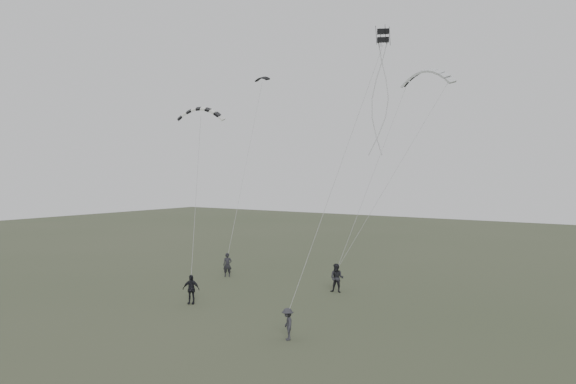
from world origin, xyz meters
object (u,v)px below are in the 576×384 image
Objects in this scene: flyer_right at (337,278)px; kite_striped at (201,109)px; kite_pale_large at (427,71)px; flyer_far at (288,324)px; flyer_left at (227,265)px; flyer_center at (191,289)px; kite_box at (383,36)px; kite_dark_small at (262,78)px.

flyer_right is 0.59× the size of kite_striped.
flyer_right is 0.46× the size of kite_pale_large.
flyer_right is 1.26× the size of flyer_far.
flyer_far is (13.04, -10.91, -0.14)m from flyer_left.
flyer_right is at bearing 26.67° from flyer_center.
flyer_right is 9.74m from flyer_center.
flyer_far is at bearing -44.02° from flyer_center.
kite_striped is 14.59m from kite_box.
flyer_center is 12.59m from kite_striped.
flyer_right is (9.78, -0.27, 0.05)m from flyer_left.
flyer_right is at bearing -21.79° from kite_dark_small.
flyer_left is at bearing 89.38° from flyer_center.
flyer_center is (-5.80, -7.83, -0.07)m from flyer_right.
kite_pale_large reaches higher than kite_striped.
flyer_center is 0.43× the size of kite_pale_large.
flyer_left is 1.26× the size of kite_dark_small.
flyer_left reaches higher than flyer_center.
flyer_center is 1.23× the size of kite_dark_small.
flyer_far is 0.47× the size of kite_striped.
kite_striped is at bearing -131.40° from kite_pale_large.
kite_box is at bearing -54.03° from flyer_right.
flyer_right is 11.12m from flyer_far.
kite_pale_large is 5.90× the size of kite_box.
kite_box is at bearing -39.58° from kite_striped.
flyer_center is at bearing -149.60° from flyer_far.
flyer_far is 26.80m from kite_dark_small.
kite_dark_small is (-1.06, 5.90, 15.25)m from flyer_left.
kite_dark_small is 0.45× the size of kite_striped.
kite_dark_small reaches higher than flyer_far.
kite_dark_small reaches higher than kite_box.
kite_box is (16.39, -11.18, -0.89)m from kite_dark_small.
flyer_right is 16.14m from kite_box.
kite_pale_large is 17.41m from kite_striped.
kite_box reaches higher than flyer_right.
kite_dark_small is at bearing 83.00° from flyer_center.
kite_striped is at bearing -70.02° from kite_dark_small.
flyer_center is 18.53m from kite_box.
flyer_right is 14.89m from kite_striped.
flyer_right is 2.73× the size of kite_box.
flyer_left is 12.26m from kite_striped.
flyer_left is 21.66m from kite_box.
flyer_left reaches higher than flyer_far.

